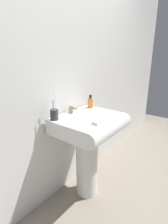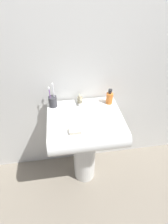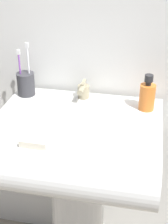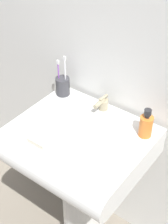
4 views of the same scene
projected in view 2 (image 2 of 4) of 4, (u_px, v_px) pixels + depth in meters
name	position (u px, v px, depth m)	size (l,w,h in m)	color
ground_plane	(84.00, 173.00, 1.97)	(6.00, 6.00, 0.00)	gray
wall_back	(80.00, 61.00, 1.42)	(5.00, 0.05, 2.40)	silver
sink_pedestal	(85.00, 153.00, 1.74)	(0.22, 0.22, 0.72)	white
sink_basin	(86.00, 126.00, 1.43)	(0.61, 0.54, 0.14)	white
faucet	(80.00, 100.00, 1.54)	(0.05, 0.10, 0.07)	tan
toothbrush_cup	(53.00, 101.00, 1.50)	(0.07, 0.07, 0.22)	#38383D
soap_bottle	(109.00, 98.00, 1.53)	(0.06, 0.06, 0.14)	orange
bar_soap	(75.00, 131.00, 1.27)	(0.09, 0.06, 0.02)	silver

